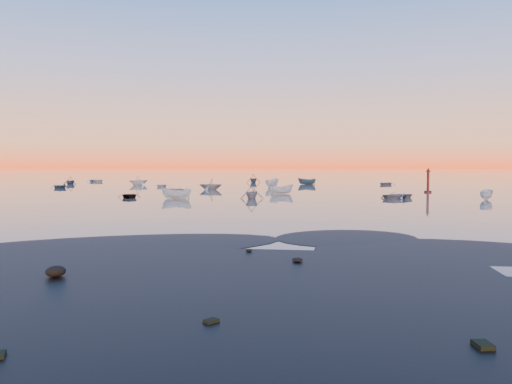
% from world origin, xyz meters
% --- Properties ---
extents(ground, '(600.00, 600.00, 0.00)m').
position_xyz_m(ground, '(0.00, 100.00, 0.00)').
color(ground, '#696158').
rests_on(ground, ground).
extents(mud_lobes, '(140.00, 6.00, 0.07)m').
position_xyz_m(mud_lobes, '(0.00, -1.00, 0.01)').
color(mud_lobes, black).
rests_on(mud_lobes, ground).
extents(moored_fleet, '(124.00, 58.00, 1.20)m').
position_xyz_m(moored_fleet, '(0.00, 53.00, 0.00)').
color(moored_fleet, silver).
rests_on(moored_fleet, ground).
extents(boat_near_left, '(3.71, 4.00, 0.97)m').
position_xyz_m(boat_near_left, '(-9.77, 43.49, 0.00)').
color(boat_near_left, gray).
rests_on(boat_near_left, ground).
extents(boat_near_center, '(3.19, 3.82, 1.23)m').
position_xyz_m(boat_near_center, '(5.44, 40.23, 0.00)').
color(boat_near_center, silver).
rests_on(boat_near_center, ground).
extents(boat_near_right, '(3.42, 1.55, 1.20)m').
position_xyz_m(boat_near_right, '(2.79, 30.83, 0.00)').
color(boat_near_right, gray).
rests_on(boat_near_right, ground).
extents(channel_marker, '(0.99, 0.99, 3.53)m').
position_xyz_m(channel_marker, '(25.51, 46.67, 1.40)').
color(channel_marker, '#43100E').
rests_on(channel_marker, ground).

